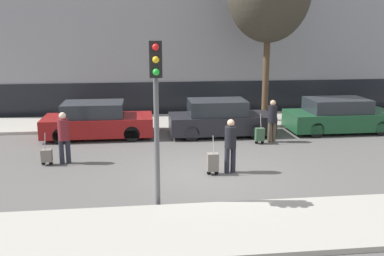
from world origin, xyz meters
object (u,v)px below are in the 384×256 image
Objects in this scene: pedestrian_left at (64,135)px; pedestrian_center at (230,143)px; trolley_left at (47,156)px; trolley_center at (213,162)px; traffic_light at (156,92)px; trolley_right at (260,134)px; parked_car_1 at (220,119)px; parked_car_2 at (339,116)px; pedestrian_right at (272,119)px; parked_car_0 at (97,121)px.

pedestrian_center is (4.99, -1.50, -0.02)m from pedestrian_left.
trolley_center reaches higher than trolley_left.
traffic_light is (3.31, -3.66, 2.47)m from trolley_left.
trolley_right is at bearing 13.08° from trolley_left.
parked_car_2 is at bearing 0.34° from parked_car_1.
trolley_left is 0.65× the size of pedestrian_right.
trolley_right is at bearing 47.11° from pedestrian_center.
pedestrian_left is 4.77m from trolley_center.
pedestrian_left reaches higher than pedestrian_center.
parked_car_2 is at bearing 3.73° from pedestrian_left.
parked_car_1 is at bearing 77.06° from trolley_center.
pedestrian_center reaches higher than pedestrian_right.
trolley_left is at bearing 152.98° from pedestrian_center.
trolley_right is (-0.52, -0.19, -0.55)m from pedestrian_right.
parked_car_2 is 4.09m from trolley_right.
parked_car_0 is 6.30m from trolley_right.
parked_car_1 is 1.95m from trolley_right.
trolley_center is at bearing -125.73° from trolley_right.
trolley_center is (-0.54, -0.12, -0.53)m from pedestrian_center.
parked_car_1 is 2.48× the size of pedestrian_left.
parked_car_0 reaches higher than trolley_right.
parked_car_2 is at bearing 21.77° from trolley_right.
traffic_light is at bearing -126.66° from trolley_right.
parked_car_0 is 3.66m from trolley_left.
traffic_light is (2.06, -7.08, 2.13)m from parked_car_0.
parked_car_2 reaches higher than trolley_left.
parked_car_1 is at bearing 27.65° from trolley_left.
pedestrian_left is at bearing -163.68° from parked_car_2.
parked_car_1 is (4.82, -0.24, 0.01)m from parked_car_0.
parked_car_1 is 2.55× the size of pedestrian_right.
parked_car_1 is at bearing 70.21° from pedestrian_center.
pedestrian_center reaches higher than parked_car_1.
pedestrian_center is at bearing 13.09° from trolley_center.
pedestrian_left is 6.96m from trolley_right.
trolley_center is at bearing -32.59° from pedestrian_left.
pedestrian_left is 1.02× the size of pedestrian_center.
parked_car_1 is 6.33m from pedestrian_left.
parked_car_0 is 2.63× the size of pedestrian_right.
parked_car_0 is at bearing 65.33° from pedestrian_left.
pedestrian_center is at bearing -13.99° from trolley_left.
traffic_light is at bearing -73.76° from parked_car_0.
trolley_right is 0.29× the size of traffic_light.
trolley_right is (2.30, 3.20, -0.02)m from trolley_center.
pedestrian_right is at bearing -36.61° from parked_car_1.
parked_car_2 reaches higher than trolley_center.
pedestrian_center is (4.28, -4.80, 0.26)m from parked_car_0.
parked_car_0 is 6.19m from trolley_center.
trolley_left is (-11.08, -3.21, -0.34)m from parked_car_2.
parked_car_0 is at bearing 70.03° from trolley_left.
traffic_light is at bearing -66.35° from pedestrian_left.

